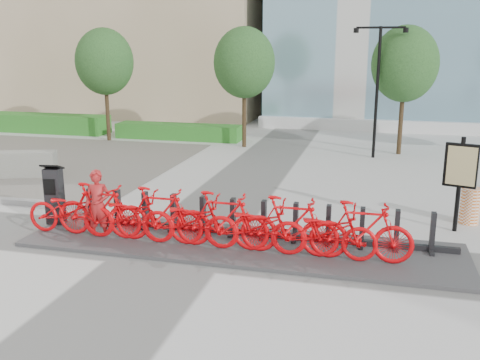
% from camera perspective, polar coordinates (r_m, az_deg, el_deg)
% --- Properties ---
extents(ground, '(120.00, 120.00, 0.00)m').
position_cam_1_polar(ground, '(11.91, -6.51, -7.03)').
color(ground, '#BBBBBB').
extents(gravel_patch, '(14.00, 14.00, 0.00)m').
position_cam_1_polar(gravel_patch, '(22.73, -24.14, 2.02)').
color(gravel_patch, '#5C584E').
rests_on(gravel_patch, ground).
extents(hedge_a, '(10.00, 1.40, 0.90)m').
position_cam_1_polar(hedge_a, '(30.16, -22.65, 5.72)').
color(hedge_a, '#22731E').
rests_on(hedge_a, ground).
extents(hedge_b, '(6.00, 1.20, 0.70)m').
position_cam_1_polar(hedge_b, '(25.54, -6.57, 5.16)').
color(hedge_b, '#22731E').
rests_on(hedge_b, ground).
extents(tree_0, '(2.60, 2.60, 5.10)m').
position_cam_1_polar(tree_0, '(25.41, -14.25, 12.12)').
color(tree_0, '#4F3D27').
rests_on(tree_0, ground).
extents(tree_1, '(2.60, 2.60, 5.10)m').
position_cam_1_polar(tree_1, '(23.05, 0.46, 12.39)').
color(tree_1, '#4F3D27').
rests_on(tree_1, ground).
extents(tree_2, '(2.60, 2.60, 5.10)m').
position_cam_1_polar(tree_2, '(22.39, 17.19, 11.73)').
color(tree_2, '#4F3D27').
rests_on(tree_2, ground).
extents(streetlamp, '(2.00, 0.20, 5.00)m').
position_cam_1_polar(streetlamp, '(21.39, 14.49, 10.60)').
color(streetlamp, black).
rests_on(streetlamp, ground).
extents(dock_pad, '(9.60, 2.40, 0.08)m').
position_cam_1_polar(dock_pad, '(11.79, -0.03, -6.95)').
color(dock_pad, '#404042').
rests_on(dock_pad, ground).
extents(dock_rail_posts, '(8.02, 0.50, 0.85)m').
position_cam_1_polar(dock_rail_posts, '(12.06, 0.80, -4.12)').
color(dock_rail_posts, black).
rests_on(dock_rail_posts, dock_pad).
extents(bike_0, '(2.12, 0.74, 1.12)m').
position_cam_1_polar(bike_0, '(12.79, -17.65, -3.11)').
color(bike_0, red).
rests_on(bike_0, dock_pad).
extents(bike_1, '(2.06, 0.58, 1.24)m').
position_cam_1_polar(bike_1, '(12.41, -14.84, -3.13)').
color(bike_1, red).
rests_on(bike_1, dock_pad).
extents(bike_2, '(2.12, 0.74, 1.12)m').
position_cam_1_polar(bike_2, '(12.11, -11.83, -3.70)').
color(bike_2, red).
rests_on(bike_2, dock_pad).
extents(bike_3, '(2.06, 0.58, 1.24)m').
position_cam_1_polar(bike_3, '(11.80, -8.69, -3.72)').
color(bike_3, red).
rests_on(bike_3, dock_pad).
extents(bike_4, '(2.12, 0.74, 1.12)m').
position_cam_1_polar(bike_4, '(11.56, -5.38, -4.30)').
color(bike_4, red).
rests_on(bike_4, dock_pad).
extents(bike_5, '(2.06, 0.58, 1.24)m').
position_cam_1_polar(bike_5, '(11.33, -1.95, -4.31)').
color(bike_5, red).
rests_on(bike_5, dock_pad).
extents(bike_6, '(2.12, 0.74, 1.12)m').
position_cam_1_polar(bike_6, '(11.18, 1.61, -4.90)').
color(bike_6, red).
rests_on(bike_6, dock_pad).
extents(bike_7, '(2.06, 0.58, 1.24)m').
position_cam_1_polar(bike_7, '(11.03, 5.28, -4.88)').
color(bike_7, red).
rests_on(bike_7, dock_pad).
extents(bike_8, '(2.12, 0.74, 1.12)m').
position_cam_1_polar(bike_8, '(10.97, 9.00, -5.45)').
color(bike_8, red).
rests_on(bike_8, dock_pad).
extents(bike_9, '(2.06, 0.58, 1.24)m').
position_cam_1_polar(bike_9, '(10.92, 12.79, -5.39)').
color(bike_9, red).
rests_on(bike_9, dock_pad).
extents(kiosk, '(0.51, 0.45, 1.49)m').
position_cam_1_polar(kiosk, '(13.65, -19.19, -1.49)').
color(kiosk, black).
rests_on(kiosk, dock_pad).
extents(worker_red, '(0.65, 0.48, 1.62)m').
position_cam_1_polar(worker_red, '(12.40, -14.92, -2.62)').
color(worker_red, '#AB1E1F').
rests_on(worker_red, ground).
extents(construction_barrel, '(0.61, 0.61, 0.91)m').
position_cam_1_polar(construction_barrel, '(14.34, 23.34, -2.55)').
color(construction_barrel, '#E35A00').
rests_on(construction_barrel, ground).
extents(jersey_barrier, '(2.28, 1.27, 0.85)m').
position_cam_1_polar(jersey_barrier, '(19.37, -22.21, 1.58)').
color(jersey_barrier, gray).
rests_on(jersey_barrier, ground).
extents(map_sign, '(0.74, 0.32, 2.26)m').
position_cam_1_polar(map_sign, '(13.37, 22.47, 1.03)').
color(map_sign, black).
rests_on(map_sign, ground).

